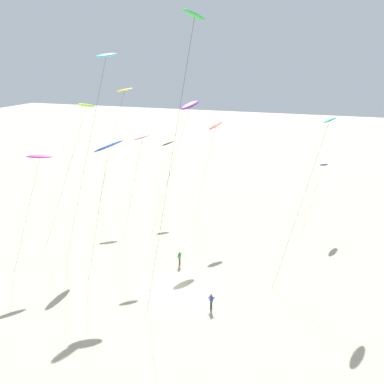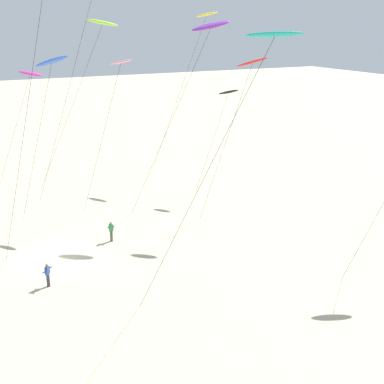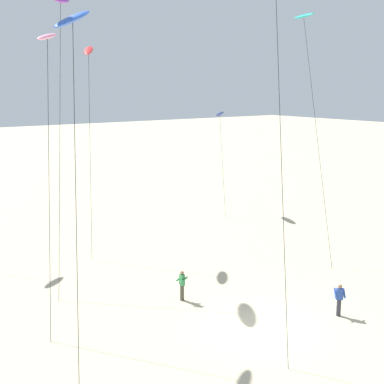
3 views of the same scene
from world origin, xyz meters
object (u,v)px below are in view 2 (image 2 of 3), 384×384
object	(u,v)px
kite_black	(228,94)
kite_pink	(120,65)
kite_blue	(51,62)
kite_magenta	(30,74)
kite_teal	(273,38)
kite_flyer_nearest	(111,231)
kite_lime	(102,24)
kite_yellow	(206,17)
kite_flyer_middle	(48,274)
kite_red	(252,64)
kite_purple	(211,27)

from	to	relation	value
kite_black	kite_pink	distance (m)	12.07
kite_blue	kite_magenta	distance (m)	8.40
kite_blue	kite_teal	bearing A→B (deg)	19.19
kite_blue	kite_flyer_nearest	bearing A→B (deg)	19.13
kite_black	kite_flyer_nearest	size ratio (longest dim) A/B	6.40
kite_lime	kite_magenta	xyz separation A→B (m)	(-1.80, -6.83, -4.61)
kite_black	kite_flyer_nearest	distance (m)	18.74
kite_black	kite_lime	distance (m)	13.79
kite_teal	kite_magenta	world-z (taller)	kite_teal
kite_yellow	kite_flyer_middle	size ratio (longest dim) A/B	10.76
kite_red	kite_magenta	size ratio (longest dim) A/B	1.14
kite_lime	kite_red	distance (m)	16.27
kite_red	kite_pink	world-z (taller)	kite_red
kite_blue	kite_pink	size ratio (longest dim) A/B	1.04
kite_red	kite_teal	world-z (taller)	kite_teal
kite_red	kite_flyer_middle	distance (m)	22.88
kite_pink	kite_black	bearing A→B (deg)	97.32
kite_red	kite_pink	size ratio (longest dim) A/B	1.02
kite_blue	kite_pink	distance (m)	5.59
kite_flyer_nearest	kite_yellow	bearing A→B (deg)	131.44
kite_blue	kite_teal	xyz separation A→B (m)	(20.58, 7.16, 2.36)
kite_black	kite_magenta	distance (m)	19.15
kite_blue	kite_lime	bearing A→B (deg)	134.94
kite_magenta	kite_flyer_nearest	world-z (taller)	kite_magenta
kite_magenta	kite_flyer_middle	size ratio (longest dim) A/B	7.49
kite_blue	kite_teal	size ratio (longest dim) A/B	0.88
kite_pink	kite_flyer_nearest	distance (m)	14.01
kite_magenta	kite_pink	world-z (taller)	kite_pink
kite_blue	kite_purple	size ratio (longest dim) A/B	0.84
kite_teal	kite_lime	bearing A→B (deg)	-178.49
kite_teal	kite_flyer_middle	size ratio (longest dim) A/B	9.89
kite_black	kite_pink	bearing A→B (deg)	-82.68
kite_lime	kite_pink	world-z (taller)	kite_lime
kite_red	kite_teal	distance (m)	15.42
kite_purple	kite_flyer_nearest	xyz separation A→B (m)	(1.98, -9.99, -15.57)
kite_lime	kite_yellow	size ratio (longest dim) A/B	0.96
kite_magenta	kite_pink	distance (m)	11.05
kite_magenta	kite_yellow	world-z (taller)	kite_yellow
kite_teal	kite_flyer_nearest	xyz separation A→B (m)	(-14.08, -4.91, -15.16)
kite_pink	kite_flyer_middle	bearing A→B (deg)	-41.10
kite_teal	kite_purple	bearing A→B (deg)	162.43
kite_lime	kite_yellow	bearing A→B (deg)	96.28
kite_black	kite_teal	world-z (taller)	kite_teal
kite_purple	kite_red	size ratio (longest dim) A/B	1.21
kite_teal	kite_flyer_middle	xyz separation A→B (m)	(-8.79, -11.06, -15.16)
kite_purple	kite_magenta	bearing A→B (deg)	-135.28
kite_magenta	kite_red	bearing A→B (deg)	43.96
kite_purple	kite_red	world-z (taller)	kite_purple
kite_flyer_middle	kite_lime	bearing A→B (deg)	150.42
kite_yellow	kite_flyer_nearest	distance (m)	27.10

